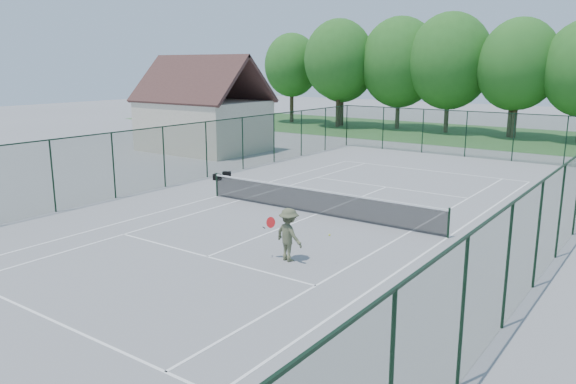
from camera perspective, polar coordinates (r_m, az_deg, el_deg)
ground at (r=22.93m, az=2.92°, el=-2.27°), size 140.00×140.00×0.00m
grass_far at (r=50.43m, az=21.87°, el=5.12°), size 80.00×16.00×0.01m
court_lines at (r=22.93m, az=2.92°, el=-2.26°), size 11.05×23.85×0.01m
tennis_net at (r=22.79m, az=2.94°, el=-0.87°), size 11.08×0.08×1.10m
fence_enclosure at (r=22.58m, az=2.97°, el=1.56°), size 18.05×36.05×3.02m
utility_building at (r=40.13m, az=-8.65°, el=8.62°), size 8.60×6.27×6.63m
tree_line_far at (r=50.08m, az=22.45°, el=11.92°), size 39.40×6.40×9.70m
sports_bag_a at (r=29.84m, az=-7.21°, el=1.52°), size 0.46×0.34×0.33m
sports_bag_b at (r=30.50m, az=-6.25°, el=1.78°), size 0.47×0.36×0.32m
tennis_player at (r=17.36m, az=0.08°, el=-4.35°), size 2.14×0.89×1.68m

